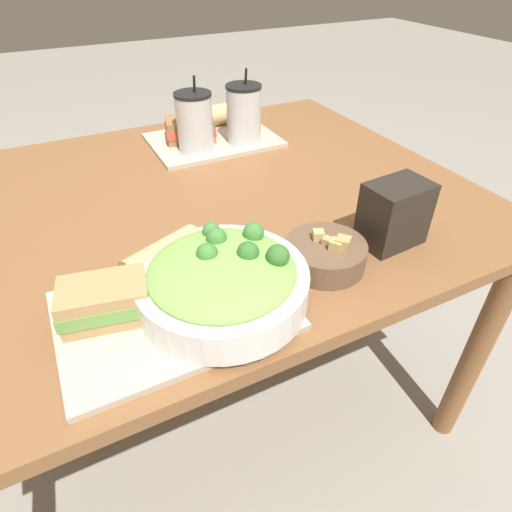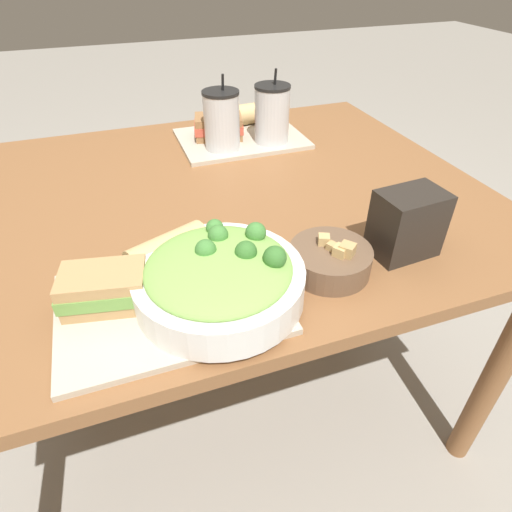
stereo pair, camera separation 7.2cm
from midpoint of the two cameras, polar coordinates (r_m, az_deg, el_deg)
ground_plane at (r=1.54m, az=-2.45°, el=-16.71°), size 12.00×12.00×0.00m
dining_table at (r=1.09m, az=-3.34°, el=4.07°), size 1.29×1.03×0.74m
tray_near at (r=0.73m, az=-8.57°, el=-6.38°), size 0.36×0.27×0.01m
tray_far at (r=1.33m, az=-0.41°, el=15.34°), size 0.36×0.27×0.01m
salad_bowl at (r=0.69m, az=-1.90°, el=-2.91°), size 0.28×0.28×0.10m
soup_bowl at (r=0.79m, az=12.44°, el=-0.48°), size 0.15×0.15×0.07m
sandwich_near at (r=0.72m, az=-16.88°, el=-4.24°), size 0.15×0.11×0.06m
baguette_near at (r=0.78m, az=-8.89°, el=0.65°), size 0.16×0.11×0.06m
sandwich_far at (r=1.32m, az=-3.39°, el=16.79°), size 0.16×0.12×0.06m
baguette_far at (r=1.42m, az=0.31°, el=18.37°), size 0.14×0.07×0.06m
drink_cup_dark at (r=1.23m, az=-2.83°, el=17.36°), size 0.10×0.10×0.20m
drink_cup_red at (r=1.28m, az=3.83°, el=18.12°), size 0.10×0.10×0.20m
chip_bag at (r=0.87m, az=21.79°, el=3.94°), size 0.13×0.09×0.13m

